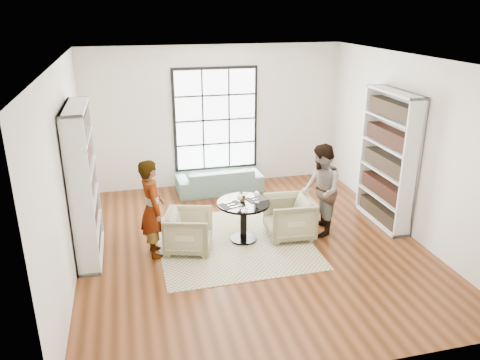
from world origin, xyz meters
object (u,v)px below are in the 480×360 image
object	(u,v)px
sofa	(219,180)
armchair_left	(189,231)
armchair_right	(289,217)
wine_glass_left	(240,198)
person_left	(152,209)
wine_glass_right	(257,195)
flower_centerpiece	(243,196)
person_right	(321,190)
pedestal_table	(244,213)

from	to	relation	value
sofa	armchair_left	bearing A→B (deg)	65.64
armchair_right	wine_glass_left	distance (m)	1.01
armchair_left	armchair_right	bearing A→B (deg)	-72.08
sofa	wine_glass_left	bearing A→B (deg)	84.77
sofa	armchair_right	world-z (taller)	armchair_right
sofa	wine_glass_left	xyz separation A→B (m)	(-0.14, -2.39, 0.58)
person_left	armchair_left	bearing A→B (deg)	-96.67
wine_glass_right	flower_centerpiece	bearing A→B (deg)	151.75
person_left	wine_glass_left	distance (m)	1.39
armchair_right	flower_centerpiece	bearing A→B (deg)	-92.43
person_right	flower_centerpiece	bearing A→B (deg)	-83.55
armchair_right	pedestal_table	bearing A→B (deg)	-89.50
person_left	sofa	bearing A→B (deg)	-39.51
person_left	wine_glass_right	bearing A→B (deg)	-95.49
person_left	wine_glass_right	world-z (taller)	person_left
person_left	armchair_right	bearing A→B (deg)	-95.22
sofa	armchair_right	distance (m)	2.44
pedestal_table	sofa	world-z (taller)	pedestal_table
sofa	wine_glass_left	size ratio (longest dim) A/B	9.43
armchair_left	person_right	xyz separation A→B (m)	(2.28, 0.06, 0.47)
wine_glass_left	sofa	bearing A→B (deg)	86.63
pedestal_table	person_left	xyz separation A→B (m)	(-1.49, -0.11, 0.28)
armchair_left	person_left	world-z (taller)	person_left
person_left	flower_centerpiece	world-z (taller)	person_left
armchair_right	wine_glass_left	size ratio (longest dim) A/B	4.11
pedestal_table	sofa	distance (m)	2.28
sofa	armchair_right	xyz separation A→B (m)	(0.74, -2.32, 0.09)
wine_glass_right	sofa	bearing A→B (deg)	93.92
person_right	wine_glass_left	distance (m)	1.44
armchair_left	wine_glass_right	world-z (taller)	wine_glass_right
armchair_right	person_right	size ratio (longest dim) A/B	0.49
pedestal_table	wine_glass_right	size ratio (longest dim) A/B	4.43
sofa	wine_glass_right	bearing A→B (deg)	92.06
sofa	person_left	size ratio (longest dim) A/B	1.14
wine_glass_right	flower_centerpiece	distance (m)	0.24
flower_centerpiece	person_left	bearing A→B (deg)	-174.29
sofa	person_right	size ratio (longest dim) A/B	1.12
sofa	flower_centerpiece	size ratio (longest dim) A/B	9.22
person_right	flower_centerpiece	distance (m)	1.35
sofa	wine_glass_left	world-z (taller)	wine_glass_left
armchair_right	person_right	bearing A→B (deg)	94.11
pedestal_table	flower_centerpiece	world-z (taller)	flower_centerpiece
pedestal_table	person_left	bearing A→B (deg)	-175.87
sofa	armchair_right	bearing A→B (deg)	105.89
pedestal_table	person_right	distance (m)	1.37
armchair_right	flower_centerpiece	world-z (taller)	flower_centerpiece
wine_glass_left	wine_glass_right	distance (m)	0.31
armchair_left	wine_glass_right	xyz separation A→B (m)	(1.14, 0.03, 0.51)
sofa	wine_glass_right	xyz separation A→B (m)	(0.16, -2.34, 0.58)
armchair_left	armchair_right	size ratio (longest dim) A/B	0.94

